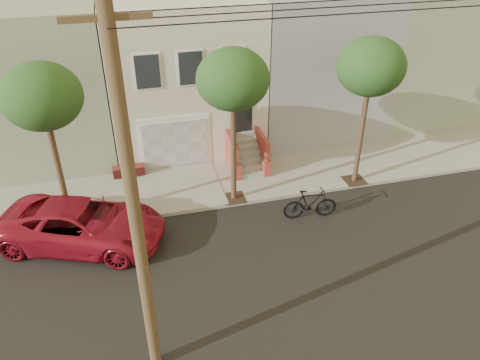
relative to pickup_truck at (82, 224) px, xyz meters
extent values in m
plane|color=black|center=(4.95, -2.67, -0.82)|extent=(90.00, 90.00, 0.00)
cube|color=gray|center=(4.95, 2.68, -0.75)|extent=(40.00, 3.70, 0.15)
cube|color=beige|center=(4.95, 8.53, 2.83)|extent=(7.00, 8.00, 7.00)
cube|color=gray|center=(-1.85, 8.53, 2.83)|extent=(6.50, 8.00, 7.00)
cube|color=gray|center=(11.75, 8.53, 2.83)|extent=(6.50, 8.00, 7.00)
cube|color=gray|center=(18.25, 8.53, 2.83)|extent=(6.50, 8.00, 7.00)
cube|color=white|center=(4.05, 4.55, 0.58)|extent=(3.20, 0.12, 2.50)
cube|color=#B7B7B2|center=(4.05, 4.49, 0.48)|extent=(2.90, 0.06, 2.20)
cube|color=gray|center=(4.05, 2.68, -0.66)|extent=(3.20, 3.70, 0.02)
cube|color=maroon|center=(1.85, 4.23, -0.45)|extent=(1.40, 0.45, 0.44)
cube|color=black|center=(7.15, 4.50, 1.73)|extent=(1.00, 0.06, 2.00)
cube|color=#3F4751|center=(3.15, 4.50, 3.93)|extent=(1.00, 0.06, 1.40)
cube|color=white|center=(3.15, 4.52, 3.93)|extent=(1.15, 0.05, 1.55)
cube|color=#3F4751|center=(4.95, 4.50, 3.93)|extent=(1.00, 0.06, 1.40)
cube|color=white|center=(4.95, 4.52, 3.93)|extent=(1.15, 0.05, 1.55)
cube|color=#3F4751|center=(6.75, 4.50, 3.93)|extent=(1.00, 0.06, 1.40)
cube|color=white|center=(6.75, 4.52, 3.93)|extent=(1.15, 0.05, 1.55)
cube|color=gray|center=(7.15, 2.71, -0.57)|extent=(1.20, 0.28, 0.20)
cube|color=gray|center=(7.15, 2.99, -0.37)|extent=(1.20, 0.28, 0.20)
cube|color=gray|center=(7.15, 3.27, -0.17)|extent=(1.20, 0.28, 0.20)
cube|color=gray|center=(7.15, 3.55, 0.03)|extent=(1.20, 0.28, 0.20)
cube|color=gray|center=(7.15, 3.83, 0.23)|extent=(1.20, 0.28, 0.20)
cube|color=gray|center=(7.15, 4.11, 0.43)|extent=(1.20, 0.28, 0.20)
cube|color=gray|center=(7.15, 4.39, 0.63)|extent=(1.20, 0.28, 0.20)
cube|color=#933630|center=(6.45, 3.55, 0.13)|extent=(0.18, 1.96, 1.60)
cube|color=#933630|center=(7.85, 3.55, 0.13)|extent=(0.18, 1.96, 1.60)
cube|color=#933630|center=(6.45, 2.67, -0.32)|extent=(0.35, 0.35, 0.70)
imported|color=#204318|center=(6.45, 2.67, 0.25)|extent=(0.40, 0.35, 0.45)
cube|color=#933630|center=(7.85, 2.67, -0.32)|extent=(0.35, 0.35, 0.70)
imported|color=#204318|center=(7.85, 2.67, 0.25)|extent=(0.41, 0.35, 0.45)
cube|color=#2D2116|center=(-0.55, 1.23, -0.67)|extent=(0.90, 0.90, 0.02)
cylinder|color=#3A271A|center=(-0.55, 1.23, 1.43)|extent=(0.22, 0.22, 4.20)
ellipsoid|color=#204318|center=(-0.55, 1.23, 4.48)|extent=(2.70, 2.57, 2.29)
cube|color=#2D2116|center=(5.95, 1.23, -0.67)|extent=(0.90, 0.90, 0.02)
cylinder|color=#3A271A|center=(5.95, 1.23, 1.43)|extent=(0.22, 0.22, 4.20)
ellipsoid|color=#204318|center=(5.95, 1.23, 4.48)|extent=(2.70, 2.57, 2.29)
cube|color=#2D2116|center=(11.45, 1.23, -0.67)|extent=(0.90, 0.90, 0.02)
cylinder|color=#3A271A|center=(11.45, 1.23, 1.43)|extent=(0.22, 0.22, 4.20)
ellipsoid|color=#204318|center=(11.45, 1.23, 4.48)|extent=(2.70, 2.57, 2.29)
cylinder|color=#44331F|center=(1.95, -5.87, 4.18)|extent=(0.30, 0.30, 10.00)
cube|color=#44331F|center=(1.95, -5.87, 8.38)|extent=(1.60, 0.12, 0.12)
imported|color=maroon|center=(0.00, 0.00, 0.00)|extent=(6.50, 4.69, 1.64)
imported|color=black|center=(8.56, -0.65, -0.18)|extent=(2.19, 0.86, 1.28)
camera|label=1|loc=(2.06, -14.48, 10.22)|focal=34.97mm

